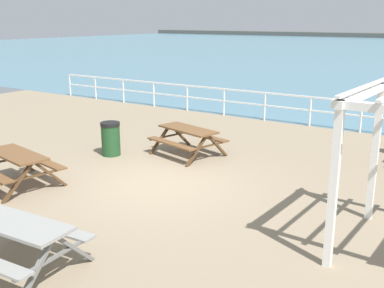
# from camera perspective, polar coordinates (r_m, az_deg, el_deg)

# --- Properties ---
(ground_plane) EXTENTS (30.00, 24.00, 0.20)m
(ground_plane) POSITION_cam_1_polar(r_m,az_deg,el_deg) (10.89, -4.06, -5.39)
(ground_plane) COLOR gray
(seaward_railing) EXTENTS (23.07, 0.07, 1.08)m
(seaward_railing) POSITION_cam_1_polar(r_m,az_deg,el_deg) (17.26, 11.72, 4.97)
(seaward_railing) COLOR white
(seaward_railing) RESTS_ON ground
(picnic_table_near_right) EXTENTS (1.90, 1.65, 0.80)m
(picnic_table_near_right) POSITION_cam_1_polar(r_m,az_deg,el_deg) (7.57, -20.84, -10.39)
(picnic_table_near_right) COLOR gray
(picnic_table_near_right) RESTS_ON ground
(picnic_table_mid_centre) EXTENTS (2.05, 1.82, 0.80)m
(picnic_table_mid_centre) POSITION_cam_1_polar(r_m,az_deg,el_deg) (11.25, -20.86, -2.02)
(picnic_table_mid_centre) COLOR brown
(picnic_table_mid_centre) RESTS_ON ground
(picnic_table_far_left) EXTENTS (2.12, 1.90, 0.80)m
(picnic_table_far_left) POSITION_cam_1_polar(r_m,az_deg,el_deg) (12.90, -0.51, 1.13)
(picnic_table_far_left) COLOR brown
(picnic_table_far_left) RESTS_ON ground
(litter_bin) EXTENTS (0.55, 0.55, 0.95)m
(litter_bin) POSITION_cam_1_polar(r_m,az_deg,el_deg) (13.12, -10.04, 0.66)
(litter_bin) COLOR #1E4723
(litter_bin) RESTS_ON ground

